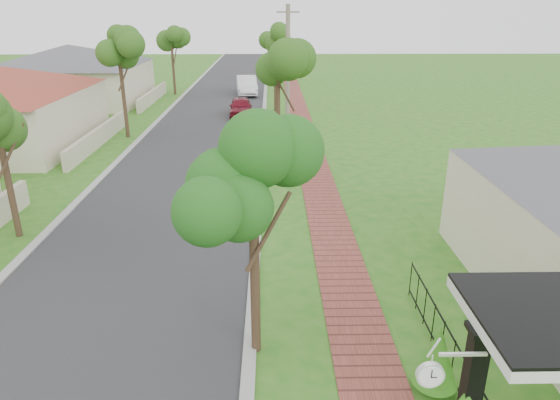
% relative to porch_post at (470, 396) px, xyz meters
% --- Properties ---
extents(road, '(7.00, 120.00, 0.02)m').
position_rel_porch_post_xyz_m(road, '(-7.55, 21.00, -1.12)').
color(road, '#28282B').
rests_on(road, ground).
extents(kerb_right, '(0.30, 120.00, 0.10)m').
position_rel_porch_post_xyz_m(kerb_right, '(-3.90, 21.00, -1.12)').
color(kerb_right, '#9E9E99').
rests_on(kerb_right, ground).
extents(kerb_left, '(0.30, 120.00, 0.10)m').
position_rel_porch_post_xyz_m(kerb_left, '(-11.20, 21.00, -1.12)').
color(kerb_left, '#9E9E99').
rests_on(kerb_left, ground).
extents(sidewalk, '(1.50, 120.00, 0.03)m').
position_rel_porch_post_xyz_m(sidewalk, '(-1.30, 21.00, -1.12)').
color(sidewalk, '#97453C').
rests_on(sidewalk, ground).
extents(porch_post, '(0.48, 0.48, 2.52)m').
position_rel_porch_post_xyz_m(porch_post, '(0.00, 0.00, 0.00)').
color(porch_post, black).
rests_on(porch_post, ground).
extents(picket_fence, '(0.03, 8.02, 1.00)m').
position_rel_porch_post_xyz_m(picket_fence, '(0.35, 1.00, -0.59)').
color(picket_fence, black).
rests_on(picket_fence, ground).
extents(street_trees, '(10.70, 37.65, 5.89)m').
position_rel_porch_post_xyz_m(street_trees, '(-7.42, 27.84, 3.42)').
color(street_trees, '#382619').
rests_on(street_trees, ground).
extents(far_house_grey, '(15.56, 15.56, 4.60)m').
position_rel_porch_post_xyz_m(far_house_grey, '(-19.52, 35.00, 1.22)').
color(far_house_grey, beige).
rests_on(far_house_grey, ground).
extents(parked_car_red, '(1.77, 4.00, 1.34)m').
position_rel_porch_post_xyz_m(parked_car_red, '(-5.55, 28.96, -0.45)').
color(parked_car_red, maroon).
rests_on(parked_car_red, ground).
extents(parked_car_white, '(2.18, 5.06, 1.62)m').
position_rel_porch_post_xyz_m(parked_car_white, '(-5.55, 38.67, -0.31)').
color(parked_car_white, white).
rests_on(parked_car_white, ground).
extents(near_tree, '(1.88, 1.88, 4.82)m').
position_rel_porch_post_xyz_m(near_tree, '(-3.75, 2.75, 2.71)').
color(near_tree, '#382619').
rests_on(near_tree, ground).
extents(utility_pole, '(1.20, 0.24, 7.51)m').
position_rel_porch_post_xyz_m(utility_pole, '(-2.47, 21.00, 2.69)').
color(utility_pole, gray).
rests_on(utility_pole, ground).
extents(station_clock, '(1.07, 0.13, 0.64)m').
position_rel_porch_post_xyz_m(station_clock, '(-0.87, -0.40, 0.83)').
color(station_clock, white).
rests_on(station_clock, ground).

